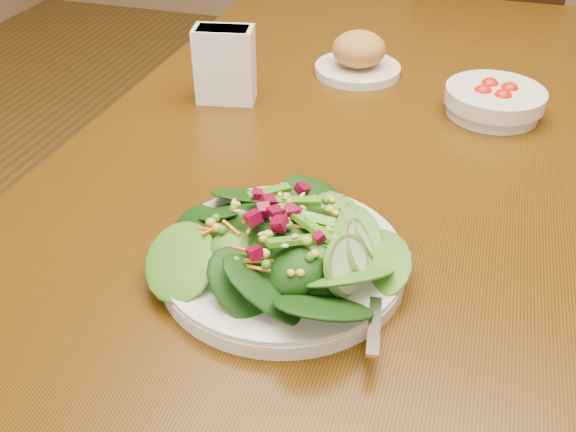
% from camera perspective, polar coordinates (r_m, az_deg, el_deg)
% --- Properties ---
extents(ground_plane, '(5.00, 5.00, 0.00)m').
position_cam_1_polar(ground_plane, '(1.53, 6.36, -17.63)').
color(ground_plane, olive).
extents(dining_table, '(0.90, 1.40, 0.75)m').
position_cam_1_polar(dining_table, '(1.08, 8.58, 3.48)').
color(dining_table, '#533008').
rests_on(dining_table, ground_plane).
extents(chair_far, '(0.53, 0.53, 0.93)m').
position_cam_1_polar(chair_far, '(2.11, 15.69, 14.24)').
color(chair_far, black).
rests_on(chair_far, ground_plane).
extents(salad_plate, '(0.28, 0.27, 0.08)m').
position_cam_1_polar(salad_plate, '(0.70, 0.26, -3.00)').
color(salad_plate, silver).
rests_on(salad_plate, dining_table).
extents(bread_plate, '(0.15, 0.15, 0.08)m').
position_cam_1_polar(bread_plate, '(1.19, 6.27, 13.87)').
color(bread_plate, silver).
rests_on(bread_plate, dining_table).
extents(tomato_bowl, '(0.16, 0.16, 0.05)m').
position_cam_1_polar(tomato_bowl, '(1.09, 17.85, 9.73)').
color(tomato_bowl, silver).
rests_on(tomato_bowl, dining_table).
extents(napkin_holder, '(0.10, 0.07, 0.12)m').
position_cam_1_polar(napkin_holder, '(1.07, -5.64, 13.38)').
color(napkin_holder, white).
rests_on(napkin_holder, dining_table).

